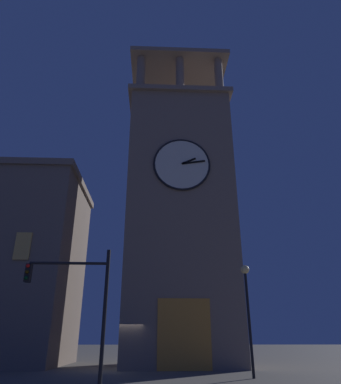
% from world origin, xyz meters
% --- Properties ---
extents(ground_plane, '(200.00, 200.00, 0.00)m').
position_xyz_m(ground_plane, '(0.00, 0.00, 0.00)').
color(ground_plane, '#56544F').
extents(clocktower, '(8.33, 7.32, 27.07)m').
position_xyz_m(clocktower, '(-3.69, -2.46, 10.55)').
color(clocktower, gray).
rests_on(clocktower, ground_plane).
extents(traffic_signal_mid, '(3.49, 0.41, 5.25)m').
position_xyz_m(traffic_signal_mid, '(1.27, 8.13, 3.43)').
color(traffic_signal_mid, black).
rests_on(traffic_signal_mid, ground_plane).
extents(street_lamp, '(0.44, 0.44, 5.24)m').
position_xyz_m(street_lamp, '(-6.57, 5.09, 3.64)').
color(street_lamp, black).
rests_on(street_lamp, ground_plane).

